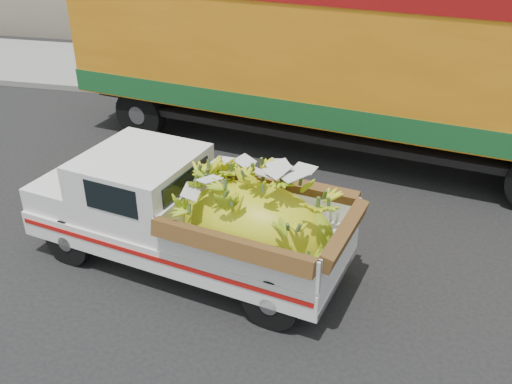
# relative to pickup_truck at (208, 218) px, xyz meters

# --- Properties ---
(ground) EXTENTS (100.00, 100.00, 0.00)m
(ground) POSITION_rel_pickup_truck_xyz_m (1.12, 0.67, -0.87)
(ground) COLOR black
(ground) RESTS_ON ground
(curb) EXTENTS (60.00, 0.25, 0.15)m
(curb) POSITION_rel_pickup_truck_xyz_m (1.12, 6.95, -0.80)
(curb) COLOR gray
(curb) RESTS_ON ground
(sidewalk) EXTENTS (60.00, 4.00, 0.14)m
(sidewalk) POSITION_rel_pickup_truck_xyz_m (1.12, 9.05, -0.80)
(sidewalk) COLOR gray
(sidewalk) RESTS_ON ground
(pickup_truck) EXTENTS (4.89, 2.63, 1.63)m
(pickup_truck) POSITION_rel_pickup_truck_xyz_m (0.00, 0.00, 0.00)
(pickup_truck) COLOR black
(pickup_truck) RESTS_ON ground
(semi_trailer) EXTENTS (12.08, 4.72, 3.80)m
(semi_trailer) POSITION_rel_pickup_truck_xyz_m (1.72, 4.50, 1.25)
(semi_trailer) COLOR black
(semi_trailer) RESTS_ON ground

